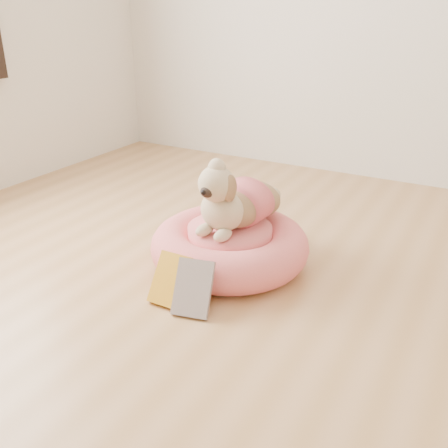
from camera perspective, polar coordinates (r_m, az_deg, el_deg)
The scene contains 5 objects.
floor at distance 1.47m, azimuth -2.15°, elevation -20.11°, with size 4.50×4.50×0.00m, color #B3804A.
pet_bed at distance 2.12m, azimuth 0.66°, elevation -2.50°, with size 0.67×0.67×0.17m.
dog at distance 2.03m, azimuth 1.25°, elevation 4.01°, with size 0.31×0.44×0.33m, color brown, non-canonical shape.
book_yellow at distance 1.87m, azimuth -6.18°, elevation -6.35°, with size 0.13×0.03×0.20m, color yellow.
book_white at distance 1.80m, azimuth -3.54°, elevation -7.32°, with size 0.13×0.02×0.21m, color white.
Camera 1 is at (0.57, -0.90, 1.02)m, focal length 40.00 mm.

